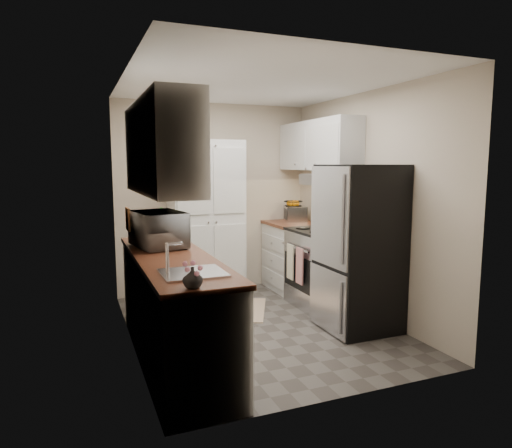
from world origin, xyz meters
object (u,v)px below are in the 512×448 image
at_px(microwave, 159,229).
at_px(wine_bottle, 142,227).
at_px(refrigerator, 359,248).
at_px(toaster_oven, 295,214).
at_px(pantry_cabinet, 206,220).
at_px(electric_range, 322,267).

xyz_separation_m(microwave, wine_bottle, (-0.08, 0.49, -0.04)).
height_order(refrigerator, microwave, refrigerator).
xyz_separation_m(wine_bottle, toaster_oven, (2.19, 0.81, -0.03)).
relative_size(pantry_cabinet, electric_range, 1.77).
bearing_deg(refrigerator, microwave, 167.25).
height_order(pantry_cabinet, wine_bottle, pantry_cabinet).
height_order(pantry_cabinet, microwave, pantry_cabinet).
relative_size(electric_range, microwave, 1.85).
bearing_deg(electric_range, pantry_cabinet, 141.78).
relative_size(microwave, toaster_oven, 1.71).
relative_size(pantry_cabinet, microwave, 3.27).
distance_m(refrigerator, microwave, 2.02).
bearing_deg(toaster_oven, microwave, -131.61).
bearing_deg(electric_range, wine_bottle, 176.25).
bearing_deg(pantry_cabinet, toaster_oven, 1.03).
bearing_deg(pantry_cabinet, microwave, -122.62).
height_order(pantry_cabinet, toaster_oven, pantry_cabinet).
height_order(refrigerator, wine_bottle, refrigerator).
bearing_deg(microwave, pantry_cabinet, -42.98).
distance_m(pantry_cabinet, refrigerator, 2.07).
relative_size(refrigerator, microwave, 2.78).
height_order(electric_range, wine_bottle, wine_bottle).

